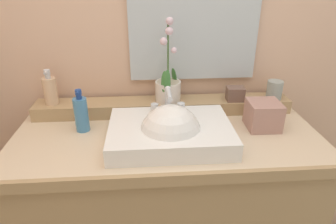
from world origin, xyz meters
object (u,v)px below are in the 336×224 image
at_px(soap_dispenser, 50,90).
at_px(tumbler_cup, 274,90).
at_px(potted_plant, 168,86).
at_px(tissue_box, 263,115).
at_px(sink_basin, 170,133).
at_px(trinket_box, 235,94).
at_px(lotion_bottle, 81,114).

distance_m(soap_dispenser, tumbler_cup, 1.02).
relative_size(potted_plant, tissue_box, 2.87).
xyz_separation_m(sink_basin, tumbler_cup, (0.50, 0.25, 0.07)).
distance_m(soap_dispenser, trinket_box, 0.83).
relative_size(soap_dispenser, lotion_bottle, 0.88).
xyz_separation_m(potted_plant, lotion_bottle, (-0.37, -0.14, -0.06)).
bearing_deg(tissue_box, lotion_bottle, 177.56).
bearing_deg(sink_basin, tumbler_cup, 26.27).
xyz_separation_m(soap_dispenser, tissue_box, (0.91, -0.18, -0.07)).
bearing_deg(potted_plant, tissue_box, -23.79).
bearing_deg(lotion_bottle, trinket_box, 10.43).
distance_m(lotion_bottle, tissue_box, 0.75).
relative_size(trinket_box, lotion_bottle, 0.43).
xyz_separation_m(potted_plant, tumbler_cup, (0.49, -0.01, -0.03)).
height_order(tumbler_cup, lotion_bottle, lotion_bottle).
bearing_deg(soap_dispenser, trinket_box, -1.57).
bearing_deg(potted_plant, lotion_bottle, -159.34).
relative_size(sink_basin, soap_dispenser, 2.96).
bearing_deg(lotion_bottle, sink_basin, -18.56).
height_order(soap_dispenser, lotion_bottle, soap_dispenser).
xyz_separation_m(potted_plant, soap_dispenser, (-0.52, 0.01, -0.01)).
bearing_deg(sink_basin, trinket_box, 37.38).
bearing_deg(sink_basin, potted_plant, 87.55).
bearing_deg(lotion_bottle, soap_dispenser, 136.69).
bearing_deg(tumbler_cup, tissue_box, -123.55).
relative_size(soap_dispenser, tissue_box, 1.22).
distance_m(tumbler_cup, trinket_box, 0.19).
height_order(soap_dispenser, tumbler_cup, soap_dispenser).
relative_size(potted_plant, tumbler_cup, 4.31).
relative_size(sink_basin, lotion_bottle, 2.60).
bearing_deg(tumbler_cup, sink_basin, -153.73).
bearing_deg(sink_basin, lotion_bottle, 161.44).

